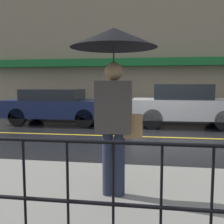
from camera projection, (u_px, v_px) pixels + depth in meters
ground_plane at (160, 137)px, 7.81m from camera, size 80.00×80.00×0.00m
sidewalk_near at (173, 204)px, 3.31m from camera, size 28.00×2.78×0.11m
sidewalk_far at (157, 118)px, 11.73m from camera, size 28.00×1.61×0.11m
lane_marking at (160, 137)px, 7.81m from camera, size 25.20×0.12×0.01m
building_storefront at (158, 55)px, 12.34m from camera, size 28.00×0.85×5.98m
railing_foreground at (187, 187)px, 2.12m from camera, size 12.00×0.04×0.99m
pedestrian at (114, 64)px, 3.29m from camera, size 1.09×1.09×2.16m
car_navy at (57, 106)px, 10.53m from camera, size 4.24×1.83×1.39m
car_white at (184, 105)px, 9.79m from camera, size 3.92×1.73×1.58m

